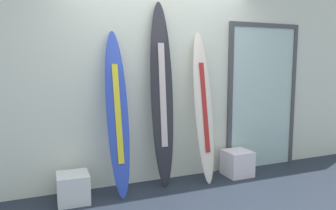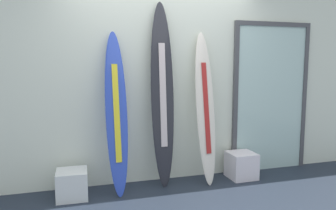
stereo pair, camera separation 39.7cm
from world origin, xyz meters
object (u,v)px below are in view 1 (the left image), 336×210
object	(u,v)px
surfboard_cobalt	(117,114)
surfboard_charcoal	(162,96)
display_block_center	(237,163)
glass_door	(262,94)
surfboard_ivory	(204,108)
display_block_left	(73,188)

from	to	relation	value
surfboard_cobalt	surfboard_charcoal	xyz separation A→B (m)	(0.58, 0.08, 0.17)
surfboard_cobalt	display_block_center	xyz separation A→B (m)	(1.66, 0.00, -0.79)
display_block_center	glass_door	xyz separation A→B (m)	(0.57, 0.24, 0.91)
surfboard_cobalt	surfboard_ivory	xyz separation A→B (m)	(1.14, 0.02, -0.00)
surfboard_cobalt	surfboard_charcoal	world-z (taller)	surfboard_charcoal
surfboard_charcoal	glass_door	world-z (taller)	surfboard_charcoal
display_block_left	glass_door	xyz separation A→B (m)	(2.76, 0.28, 0.93)
surfboard_ivory	glass_door	bearing A→B (deg)	11.10
surfboard_charcoal	surfboard_ivory	distance (m)	0.58
surfboard_ivory	display_block_center	xyz separation A→B (m)	(0.53, -0.02, -0.78)
surfboard_charcoal	display_block_left	bearing A→B (deg)	-173.77
surfboard_cobalt	glass_door	xyz separation A→B (m)	(2.23, 0.24, 0.13)
display_block_center	glass_door	distance (m)	1.10
surfboard_ivory	display_block_center	bearing A→B (deg)	-2.25
glass_door	surfboard_ivory	bearing A→B (deg)	-168.90
surfboard_charcoal	glass_door	xyz separation A→B (m)	(1.65, 0.16, -0.05)
surfboard_cobalt	display_block_left	bearing A→B (deg)	-175.17
surfboard_cobalt	glass_door	bearing A→B (deg)	6.10
display_block_left	glass_door	size ratio (longest dim) A/B	0.17
display_block_left	glass_door	world-z (taller)	glass_door
surfboard_charcoal	surfboard_cobalt	bearing A→B (deg)	-172.51
surfboard_charcoal	surfboard_ivory	bearing A→B (deg)	-5.45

